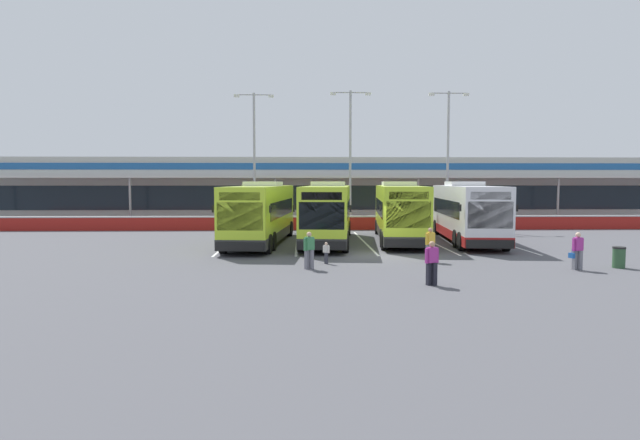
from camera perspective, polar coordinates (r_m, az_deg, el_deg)
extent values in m
plane|color=#4C4C51|center=(28.26, 6.04, -3.66)|extent=(200.00, 200.00, 0.00)
cube|color=#B7B7B2|center=(54.88, 2.17, 2.98)|extent=(70.00, 10.00, 5.50)
cube|color=#19232D|center=(49.89, 2.58, 2.36)|extent=(66.00, 0.08, 2.20)
cube|color=navy|center=(49.87, 2.59, 5.63)|extent=(68.00, 0.08, 0.60)
cube|color=beige|center=(48.39, 2.72, 4.55)|extent=(67.00, 3.00, 0.24)
cube|color=gray|center=(54.91, 2.18, 6.12)|extent=(70.00, 10.00, 0.50)
cylinder|color=#999999|center=(49.31, -19.26, 1.88)|extent=(0.20, 0.20, 4.20)
cylinder|color=#999999|center=(47.12, -4.71, 2.00)|extent=(0.20, 0.20, 4.20)
cylinder|color=#999999|center=(48.13, 10.21, 2.00)|extent=(0.20, 0.20, 4.20)
cylinder|color=#999999|center=(52.16, 23.66, 1.87)|extent=(0.20, 0.20, 4.20)
cube|color=maroon|center=(42.54, 3.35, -0.37)|extent=(60.00, 0.36, 1.00)
cube|color=#B2B2B2|center=(42.50, 3.36, 0.37)|extent=(60.00, 0.40, 0.10)
cube|color=#B7DB2D|center=(33.09, -6.22, 0.79)|extent=(3.72, 12.19, 3.19)
cube|color=#333333|center=(33.19, -6.20, -1.48)|extent=(3.75, 12.22, 0.56)
cube|color=black|center=(33.47, -6.10, 1.24)|extent=(3.52, 9.81, 0.96)
cube|color=black|center=(27.25, -8.39, 0.37)|extent=(2.31, 0.33, 1.40)
cube|color=black|center=(27.20, -8.41, 2.47)|extent=(2.05, 0.28, 0.40)
cube|color=silver|center=(34.02, -5.95, 3.80)|extent=(2.32, 2.99, 0.28)
cube|color=black|center=(27.28, -8.40, -2.79)|extent=(2.45, 0.40, 0.44)
cube|color=black|center=(27.31, -5.25, 1.14)|extent=(0.09, 0.13, 0.36)
cube|color=black|center=(27.92, -11.16, 1.14)|extent=(0.09, 0.13, 0.36)
cylinder|color=black|center=(37.56, -3.19, -0.93)|extent=(0.42, 1.07, 1.04)
cylinder|color=black|center=(37.92, -6.77, -0.90)|extent=(0.42, 1.07, 1.04)
cylinder|color=black|center=(29.87, -5.00, -2.23)|extent=(0.42, 1.07, 1.04)
cylinder|color=black|center=(30.32, -9.47, -2.17)|extent=(0.42, 1.07, 1.04)
cylinder|color=black|center=(28.49, -5.43, -2.53)|extent=(0.42, 1.07, 1.04)
cylinder|color=black|center=(28.97, -10.11, -2.47)|extent=(0.42, 1.07, 1.04)
cube|color=#B7DB2D|center=(33.41, 0.82, 0.84)|extent=(3.72, 12.19, 3.19)
cube|color=#333333|center=(33.51, 0.81, -1.40)|extent=(3.75, 12.22, 0.56)
cube|color=black|center=(33.79, 0.85, 1.29)|extent=(3.52, 9.81, 0.96)
cube|color=black|center=(27.47, 0.17, 0.44)|extent=(2.31, 0.33, 1.40)
cube|color=black|center=(27.41, 0.17, 2.53)|extent=(2.05, 0.28, 0.40)
cube|color=silver|center=(34.35, 0.91, 3.82)|extent=(2.32, 2.99, 0.28)
cube|color=black|center=(27.49, 0.16, -2.69)|extent=(2.45, 0.40, 0.44)
cube|color=black|center=(27.74, 3.22, 1.20)|extent=(0.09, 0.13, 0.36)
cube|color=black|center=(27.92, -2.76, 1.22)|extent=(0.09, 0.13, 0.36)
cylinder|color=black|center=(38.05, 2.97, -0.86)|extent=(0.42, 1.07, 1.04)
cylinder|color=black|center=(38.16, -0.62, -0.84)|extent=(0.42, 1.07, 1.04)
cylinder|color=black|center=(30.29, 2.76, -2.13)|extent=(0.42, 1.07, 1.04)
cylinder|color=black|center=(30.43, -1.75, -2.10)|extent=(0.42, 1.07, 1.04)
cylinder|color=black|center=(28.90, 2.71, -2.43)|extent=(0.42, 1.07, 1.04)
cylinder|color=black|center=(29.04, -2.02, -2.39)|extent=(0.42, 1.07, 1.04)
cube|color=#B7DB2D|center=(34.72, 8.33, 0.92)|extent=(3.72, 12.19, 3.19)
cube|color=#333333|center=(34.82, 8.30, -1.24)|extent=(3.75, 12.22, 0.56)
cube|color=black|center=(35.11, 8.28, 1.35)|extent=(3.52, 9.81, 0.96)
cube|color=black|center=(28.80, 9.26, 0.56)|extent=(2.31, 0.33, 1.40)
cube|color=black|center=(28.74, 9.29, 2.55)|extent=(2.05, 0.28, 0.40)
cube|color=silver|center=(35.67, 8.23, 3.79)|extent=(2.32, 2.99, 0.28)
cube|color=black|center=(28.82, 9.25, -2.44)|extent=(2.45, 0.40, 0.44)
cube|color=black|center=(29.30, 12.04, 1.26)|extent=(0.09, 0.13, 0.36)
cube|color=black|center=(29.02, 6.34, 1.30)|extent=(0.09, 0.13, 0.36)
cylinder|color=black|center=(39.50, 9.51, -0.73)|extent=(0.42, 1.07, 1.04)
cylinder|color=black|center=(39.33, 6.04, -0.72)|extent=(0.42, 1.07, 1.04)
cylinder|color=black|center=(31.78, 10.91, -1.91)|extent=(0.42, 1.07, 1.04)
cylinder|color=black|center=(31.57, 6.60, -1.90)|extent=(0.42, 1.07, 1.04)
cylinder|color=black|center=(30.40, 11.23, -2.18)|extent=(0.42, 1.07, 1.04)
cylinder|color=black|center=(30.18, 6.73, -2.17)|extent=(0.42, 1.07, 1.04)
cube|color=silver|center=(35.27, 15.12, 0.87)|extent=(3.72, 12.19, 3.19)
cube|color=#AD1E1E|center=(35.36, 15.08, -1.26)|extent=(3.75, 12.22, 0.56)
cube|color=black|center=(35.64, 15.01, 1.30)|extent=(3.52, 9.81, 0.96)
cube|color=black|center=(29.46, 17.40, 0.50)|extent=(2.31, 0.33, 1.40)
cube|color=black|center=(29.40, 17.44, 2.44)|extent=(2.05, 0.28, 0.40)
cube|color=silver|center=(36.20, 14.86, 3.70)|extent=(2.32, 2.99, 0.28)
cube|color=black|center=(29.48, 17.39, -2.42)|extent=(2.45, 0.40, 0.44)
cube|color=black|center=(30.15, 19.94, 1.19)|extent=(0.09, 0.13, 0.36)
cube|color=black|center=(29.47, 14.50, 1.24)|extent=(0.09, 0.13, 0.36)
cylinder|color=black|center=(40.09, 15.47, -0.75)|extent=(0.42, 1.07, 1.04)
cylinder|color=black|center=(39.68, 12.09, -0.74)|extent=(0.42, 1.07, 1.04)
cylinder|color=black|center=(32.53, 18.25, -1.90)|extent=(0.42, 1.07, 1.04)
cylinder|color=black|center=(32.01, 14.10, -1.91)|extent=(0.42, 1.07, 1.04)
cylinder|color=black|center=(31.18, 18.89, -2.17)|extent=(0.42, 1.07, 1.04)
cylinder|color=black|center=(30.65, 14.57, -2.18)|extent=(0.42, 1.07, 1.04)
cube|color=silver|center=(34.24, -9.47, -2.33)|extent=(0.14, 13.00, 0.01)
cube|color=silver|center=(33.95, -2.41, -2.33)|extent=(0.14, 13.00, 0.01)
cube|color=silver|center=(34.17, 4.65, -2.30)|extent=(0.14, 13.00, 0.01)
cube|color=silver|center=(34.89, 11.52, -2.24)|extent=(0.14, 13.00, 0.01)
cube|color=silver|center=(36.10, 18.03, -2.15)|extent=(0.14, 13.00, 0.01)
cube|color=slate|center=(25.79, 25.13, -3.82)|extent=(0.18, 0.21, 0.84)
cube|color=slate|center=(25.81, 25.57, -3.83)|extent=(0.18, 0.21, 0.84)
cube|color=#A32D89|center=(25.72, 25.40, -2.28)|extent=(0.39, 0.31, 0.56)
cube|color=#A32D89|center=(25.57, 25.04, -2.37)|extent=(0.11, 0.12, 0.54)
cube|color=#A32D89|center=(25.87, 25.75, -2.32)|extent=(0.11, 0.12, 0.54)
sphere|color=#DBB293|center=(25.68, 25.42, -1.42)|extent=(0.22, 0.22, 0.22)
cube|color=#194C9E|center=(25.59, 24.86, -3.40)|extent=(0.19, 0.30, 0.22)
cylinder|color=#194C9E|center=(25.57, 24.87, -3.00)|extent=(0.02, 0.02, 0.16)
cube|color=slate|center=(23.54, -1.39, -4.16)|extent=(0.22, 0.23, 0.84)
cube|color=slate|center=(23.54, -0.90, -4.16)|extent=(0.22, 0.23, 0.84)
cube|color=#387F4C|center=(23.45, -1.15, -2.47)|extent=(0.40, 0.38, 0.56)
cube|color=#387F4C|center=(23.32, -1.58, -2.57)|extent=(0.13, 0.13, 0.54)
cube|color=#387F4C|center=(23.59, -0.72, -2.49)|extent=(0.13, 0.13, 0.54)
sphere|color=tan|center=(23.41, -1.15, -1.52)|extent=(0.22, 0.22, 0.22)
cube|color=#33333D|center=(25.14, 0.61, -4.00)|extent=(0.14, 0.14, 0.52)
cube|color=#33333D|center=(25.02, 0.70, -4.04)|extent=(0.14, 0.14, 0.52)
cube|color=silver|center=(25.02, 0.65, -3.03)|extent=(0.25, 0.24, 0.35)
cube|color=silver|center=(25.10, 0.40, -3.05)|extent=(0.08, 0.08, 0.33)
cube|color=silver|center=(24.95, 0.91, -3.09)|extent=(0.08, 0.08, 0.33)
sphere|color=#DBB293|center=(24.99, 0.65, -2.48)|extent=(0.14, 0.14, 0.14)
cube|color=black|center=(20.33, 11.32, -5.55)|extent=(0.19, 0.22, 0.84)
cube|color=black|center=(20.32, 11.89, -5.56)|extent=(0.19, 0.22, 0.84)
cube|color=#A32D89|center=(20.22, 11.63, -3.60)|extent=(0.40, 0.32, 0.56)
cube|color=#A32D89|center=(20.10, 11.11, -3.72)|extent=(0.12, 0.13, 0.54)
cube|color=#A32D89|center=(20.34, 12.15, -3.64)|extent=(0.12, 0.13, 0.54)
sphere|color=tan|center=(20.17, 11.65, -2.50)|extent=(0.22, 0.22, 0.22)
cube|color=slate|center=(26.14, 11.23, -3.41)|extent=(0.21, 0.23, 0.84)
cube|color=slate|center=(26.16, 11.67, -3.41)|extent=(0.21, 0.23, 0.84)
cube|color=gold|center=(26.07, 11.48, -1.89)|extent=(0.40, 0.36, 0.56)
cube|color=gold|center=(25.93, 11.11, -1.98)|extent=(0.13, 0.13, 0.54)
cube|color=gold|center=(26.22, 11.83, -1.92)|extent=(0.13, 0.13, 0.54)
sphere|color=tan|center=(26.03, 11.49, -1.03)|extent=(0.22, 0.22, 0.22)
cylinder|color=#9E9EA3|center=(45.37, -6.89, 6.20)|extent=(0.20, 0.20, 11.00)
cylinder|color=#9E9EA3|center=(45.88, -6.95, 12.90)|extent=(2.80, 0.10, 0.10)
cube|color=silver|center=(46.01, -8.73, 12.73)|extent=(0.44, 0.28, 0.20)
cube|color=silver|center=(45.77, -5.16, 12.80)|extent=(0.44, 0.28, 0.20)
cylinder|color=#9E9EA3|center=(43.98, 3.18, 6.30)|extent=(0.20, 0.20, 11.00)
cylinder|color=#9E9EA3|center=(44.51, 3.21, 13.19)|extent=(2.80, 0.10, 0.10)
cube|color=silver|center=(44.40, 1.36, 13.09)|extent=(0.44, 0.28, 0.20)
cube|color=silver|center=(44.64, 5.05, 13.03)|extent=(0.44, 0.28, 0.20)
cylinder|color=#9E9EA3|center=(45.41, 13.23, 6.12)|extent=(0.20, 0.20, 11.00)
cylinder|color=#9E9EA3|center=(45.93, 13.35, 12.81)|extent=(2.80, 0.10, 0.10)
cube|color=silver|center=(45.57, 11.60, 12.78)|extent=(0.44, 0.28, 0.20)
cube|color=silver|center=(46.29, 15.06, 12.58)|extent=(0.44, 0.28, 0.20)
cylinder|color=#2D5133|center=(27.24, 28.82, -3.53)|extent=(0.52, 0.52, 0.85)
cylinder|color=black|center=(27.18, 28.85, -2.56)|extent=(0.54, 0.54, 0.08)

